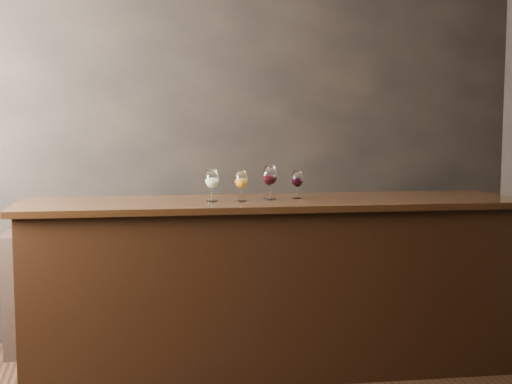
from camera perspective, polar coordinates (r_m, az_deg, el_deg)
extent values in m
cube|color=black|center=(5.22, -5.17, 3.81)|extent=(5.00, 0.02, 2.80)
cube|color=black|center=(4.53, 1.18, -7.71)|extent=(3.03, 0.84, 1.05)
cube|color=black|center=(4.43, 1.20, -0.87)|extent=(3.13, 0.92, 0.04)
cube|color=black|center=(5.12, -6.49, -7.42)|extent=(2.29, 0.40, 0.83)
cylinder|color=white|center=(4.34, -3.53, -0.73)|extent=(0.07, 0.07, 0.00)
cylinder|color=white|center=(4.34, -3.54, -0.22)|extent=(0.01, 0.01, 0.07)
ellipsoid|color=white|center=(4.33, -3.55, 1.06)|extent=(0.08, 0.08, 0.12)
cylinder|color=white|center=(4.33, -3.55, 1.76)|extent=(0.06, 0.06, 0.01)
ellipsoid|color=#C3C572|center=(4.33, -3.54, 0.80)|extent=(0.07, 0.07, 0.05)
cylinder|color=white|center=(4.36, -1.21, -0.70)|extent=(0.07, 0.07, 0.00)
cylinder|color=white|center=(4.35, -1.21, -0.20)|extent=(0.01, 0.01, 0.07)
ellipsoid|color=white|center=(4.34, -1.21, 1.02)|extent=(0.08, 0.08, 0.11)
cylinder|color=white|center=(4.34, -1.21, 1.69)|extent=(0.06, 0.06, 0.01)
ellipsoid|color=orange|center=(4.35, -1.21, 0.77)|extent=(0.06, 0.06, 0.05)
cylinder|color=white|center=(4.45, 1.11, -0.56)|extent=(0.08, 0.08, 0.00)
cylinder|color=white|center=(4.45, 1.11, -0.01)|extent=(0.01, 0.01, 0.08)
ellipsoid|color=white|center=(4.44, 1.11, 1.33)|extent=(0.09, 0.09, 0.13)
cylinder|color=white|center=(4.43, 1.11, 2.07)|extent=(0.07, 0.07, 0.01)
ellipsoid|color=black|center=(4.44, 1.11, 1.06)|extent=(0.07, 0.07, 0.06)
cylinder|color=white|center=(4.51, 3.31, -0.48)|extent=(0.06, 0.06, 0.00)
cylinder|color=white|center=(4.51, 3.31, -0.04)|extent=(0.01, 0.01, 0.07)
ellipsoid|color=white|center=(4.50, 3.32, 1.05)|extent=(0.07, 0.07, 0.11)
cylinder|color=white|center=(4.49, 3.32, 1.65)|extent=(0.06, 0.06, 0.01)
ellipsoid|color=black|center=(4.50, 3.31, 0.83)|extent=(0.06, 0.06, 0.05)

